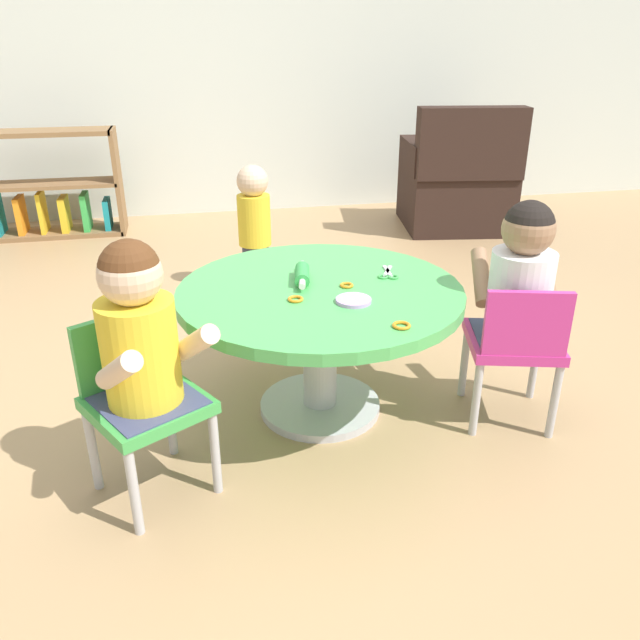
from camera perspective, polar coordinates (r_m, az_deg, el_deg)
ground_plane at (r=2.34m, az=0.00°, el=-8.07°), size 10.00×10.00×0.00m
back_wall at (r=4.95m, az=-8.08°, el=25.91°), size 8.00×0.12×2.80m
craft_table at (r=2.16m, az=0.00°, el=0.43°), size 0.97×0.97×0.48m
child_chair_left at (r=1.89m, az=-15.94°, el=-6.86°), size 0.41×0.41×0.54m
seated_child_left at (r=1.76m, az=-16.18°, el=-1.06°), size 0.41×0.43×0.51m
child_chair_right at (r=2.23m, az=17.33°, el=-2.06°), size 0.37×0.37×0.54m
seated_child_right at (r=2.18m, az=17.84°, el=3.75°), size 0.35×0.40×0.51m
bookshelf_low at (r=4.67m, az=-23.35°, el=10.71°), size 0.93×0.28×0.70m
armchair_dark at (r=4.58m, az=12.39°, el=11.96°), size 0.80×0.82×0.85m
toddler_standing at (r=3.30m, az=-5.99°, el=8.53°), size 0.17×0.17×0.67m
rolling_pin at (r=2.17m, az=-1.63°, el=4.16°), size 0.08×0.23×0.05m
craft_scissors at (r=2.25m, az=6.19°, el=4.16°), size 0.09×0.14×0.01m
playdough_blob_0 at (r=2.01m, az=3.07°, el=1.79°), size 0.11×0.11×0.01m
cookie_cutter_0 at (r=2.02m, az=-2.24°, el=1.92°), size 0.05×0.05×0.01m
cookie_cutter_1 at (r=1.85m, az=7.42°, el=-0.50°), size 0.06×0.06×0.01m
cookie_cutter_2 at (r=2.13m, az=2.43°, el=3.18°), size 0.05×0.05×0.01m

